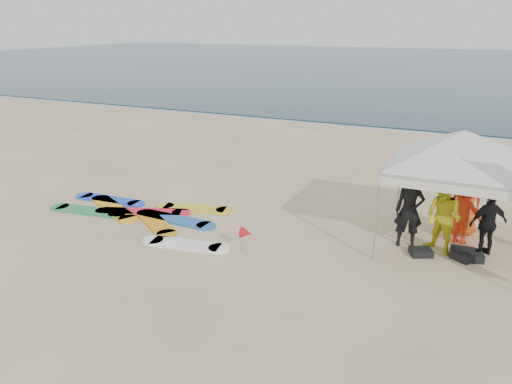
{
  "coord_description": "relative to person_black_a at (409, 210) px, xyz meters",
  "views": [
    {
      "loc": [
        5.19,
        -8.37,
        5.35
      ],
      "look_at": [
        0.11,
        2.6,
        1.2
      ],
      "focal_mm": 35.0,
      "sensor_mm": 36.0,
      "label": 1
    }
  ],
  "objects": [
    {
      "name": "person_yellow",
      "position": [
        0.8,
        -0.07,
        -0.03
      ],
      "size": [
        1.12,
        1.05,
        1.84
      ],
      "primitive_type": "imported",
      "rotation": [
        0.0,
        0.0,
        -0.52
      ],
      "color": "yellow",
      "rests_on": "ground"
    },
    {
      "name": "person_orange_b",
      "position": [
        1.22,
        1.34,
        -0.04
      ],
      "size": [
        1.06,
        0.94,
        1.81
      ],
      "primitive_type": "imported",
      "rotation": [
        0.0,
        0.0,
        3.66
      ],
      "color": "#D34A12",
      "rests_on": "ground"
    },
    {
      "name": "shoreline_foam",
      "position": [
        -3.81,
        14.6,
        -0.94
      ],
      "size": [
        160.0,
        1.2,
        0.01
      ],
      "primitive_type": "cube",
      "color": "silver",
      "rests_on": "ground"
    },
    {
      "name": "ocean",
      "position": [
        -3.81,
        56.4,
        -0.91
      ],
      "size": [
        160.0,
        84.0,
        0.08
      ],
      "primitive_type": "cube",
      "color": "#0C2633",
      "rests_on": "ground"
    },
    {
      "name": "person_orange_a",
      "position": [
        1.21,
        0.78,
        -0.11
      ],
      "size": [
        1.2,
        0.88,
        1.66
      ],
      "primitive_type": "imported",
      "rotation": [
        0.0,
        0.0,
        2.88
      ],
      "color": "red",
      "rests_on": "ground"
    },
    {
      "name": "person_black_a",
      "position": [
        0.0,
        0.0,
        0.0
      ],
      "size": [
        0.77,
        0.59,
        1.89
      ],
      "primitive_type": "imported",
      "rotation": [
        0.0,
        0.0,
        0.21
      ],
      "color": "black",
      "rests_on": "ground"
    },
    {
      "name": "person_black_b",
      "position": [
        1.79,
        0.29,
        -0.14
      ],
      "size": [
        1.0,
        0.85,
        1.61
      ],
      "primitive_type": "imported",
      "rotation": [
        0.0,
        0.0,
        3.72
      ],
      "color": "black",
      "rests_on": "ground"
    },
    {
      "name": "ground",
      "position": [
        -3.81,
        -3.6,
        -0.95
      ],
      "size": [
        120.0,
        120.0,
        0.0
      ],
      "primitive_type": "plane",
      "color": "beige",
      "rests_on": "ground"
    },
    {
      "name": "marker_pennant",
      "position": [
        -3.48,
        -2.02,
        -0.45
      ],
      "size": [
        0.28,
        0.28,
        0.64
      ],
      "color": "#A5A5A8",
      "rests_on": "ground"
    },
    {
      "name": "gear_pile",
      "position": [
        1.13,
        -0.25,
        -0.85
      ],
      "size": [
        1.72,
        0.8,
        0.22
      ],
      "color": "black",
      "rests_on": "ground"
    },
    {
      "name": "surfboard_spread",
      "position": [
        -7.25,
        -1.13,
        -0.91
      ],
      "size": [
        5.87,
        3.19,
        0.07
      ],
      "color": "white",
      "rests_on": "ground"
    },
    {
      "name": "canopy_tent",
      "position": [
        1.0,
        0.46,
        1.99
      ],
      "size": [
        4.47,
        4.47,
        3.37
      ],
      "color": "#A5A5A8",
      "rests_on": "ground"
    }
  ]
}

